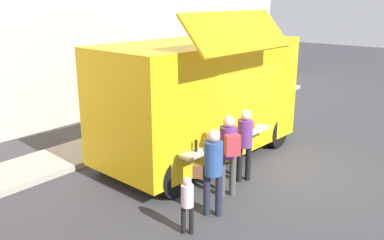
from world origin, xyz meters
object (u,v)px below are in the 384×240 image
food_truck_main (200,96)px  customer_mid_with_backpack (229,148)px  customer_rear_waiting (212,165)px  trash_bin (211,103)px  customer_front_ordering (244,139)px  child_near_queue (187,200)px

food_truck_main → customer_mid_with_backpack: size_ratio=3.17×
food_truck_main → customer_rear_waiting: 3.16m
food_truck_main → trash_bin: 4.46m
customer_mid_with_backpack → customer_rear_waiting: 0.90m
customer_rear_waiting → food_truck_main: bearing=9.3°
customer_front_ordering → customer_rear_waiting: 1.80m
customer_rear_waiting → child_near_queue: 0.91m
customer_front_ordering → child_near_queue: 2.64m
trash_bin → customer_rear_waiting: 7.38m
trash_bin → child_near_queue: size_ratio=0.78×
customer_front_ordering → customer_rear_waiting: size_ratio=0.97×
trash_bin → child_near_queue: 8.06m
customer_mid_with_backpack → customer_front_ordering: bearing=-40.3°
food_truck_main → child_near_queue: size_ratio=5.12×
trash_bin → customer_rear_waiting: customer_rear_waiting is taller
food_truck_main → trash_bin: (3.59, 2.32, -1.24)m
customer_front_ordering → customer_mid_with_backpack: customer_mid_with_backpack is taller
customer_front_ordering → customer_mid_with_backpack: (-0.88, -0.18, 0.08)m
trash_bin → customer_front_ordering: (-4.12, -4.01, 0.58)m
trash_bin → customer_front_ordering: bearing=-135.8°
customer_front_ordering → customer_rear_waiting: bearing=133.5°
trash_bin → customer_mid_with_backpack: (-5.00, -4.19, 0.66)m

